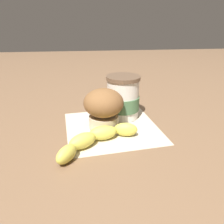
{
  "coord_description": "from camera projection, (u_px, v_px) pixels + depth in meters",
  "views": [
    {
      "loc": [
        0.51,
        -0.06,
        0.27
      ],
      "look_at": [
        0.0,
        0.0,
        0.05
      ],
      "focal_mm": 35.0,
      "sensor_mm": 36.0,
      "label": 1
    }
  ],
  "objects": [
    {
      "name": "sugar_packet",
      "position": [
        98.0,
        106.0,
        0.72
      ],
      "size": [
        0.05,
        0.06,
        0.01
      ],
      "primitive_type": "cube",
      "rotation": [
        0.0,
        0.0,
        5.23
      ],
      "color": "#E0B27F",
      "rests_on": "ground_plane"
    },
    {
      "name": "muffin",
      "position": [
        104.0,
        106.0,
        0.56
      ],
      "size": [
        0.1,
        0.1,
        0.11
      ],
      "color": "beige",
      "rests_on": "paper_napkin"
    },
    {
      "name": "coffee_cup",
      "position": [
        123.0,
        98.0,
        0.62
      ],
      "size": [
        0.09,
        0.09,
        0.12
      ],
      "color": "silver",
      "rests_on": "paper_napkin"
    },
    {
      "name": "banana",
      "position": [
        95.0,
        138.0,
        0.49
      ],
      "size": [
        0.14,
        0.19,
        0.03
      ],
      "color": "#D6CC4C",
      "rests_on": "paper_napkin"
    },
    {
      "name": "ground_plane",
      "position": [
        112.0,
        128.0,
        0.58
      ],
      "size": [
        3.0,
        3.0,
        0.0
      ],
      "primitive_type": "plane",
      "color": "brown"
    },
    {
      "name": "paper_napkin",
      "position": [
        112.0,
        127.0,
        0.58
      ],
      "size": [
        0.26,
        0.26,
        0.0
      ],
      "primitive_type": "cube",
      "rotation": [
        0.0,
        0.0,
        0.11
      ],
      "color": "beige",
      "rests_on": "ground_plane"
    }
  ]
}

